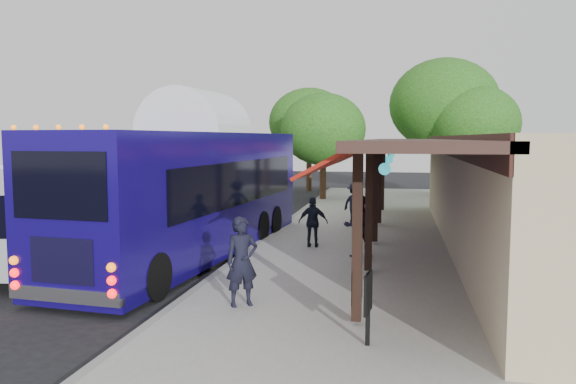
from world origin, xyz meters
The scene contains 15 objects.
ground centered at (0.00, 0.00, 0.00)m, with size 90.00×90.00×0.00m, color black.
sidewalk centered at (5.00, 4.00, 0.07)m, with size 10.00×40.00×0.15m, color #9E9B93.
curb centered at (0.05, 4.00, 0.07)m, with size 0.20×40.00×0.16m, color gray.
station_shelter centered at (8.38, 4.00, 1.85)m, with size 8.15×20.00×3.60m.
coach_bus centered at (-1.45, 1.89, 2.12)m, with size 3.64×12.52×3.96m.
city_bus centered at (-5.48, 2.04, 1.63)m, with size 3.70×11.18×2.95m.
ped_a centered at (1.43, -3.29, 1.06)m, with size 0.66×0.43×1.81m, color black.
ped_b centered at (3.40, 1.88, 1.03)m, with size 0.86×0.67×1.76m, color black.
ped_c centered at (1.92, 3.06, 0.93)m, with size 0.91×0.38×1.56m, color black.
ped_d centered at (2.84, 7.82, 0.97)m, with size 1.06×0.61×1.64m, color black.
sign_board centered at (4.03, -5.00, 0.96)m, with size 0.13×0.55×1.20m.
tree_left centered at (0.37, 16.93, 4.01)m, with size 4.70×4.70×6.01m.
tree_mid centered at (7.09, 20.90, 5.51)m, with size 6.45×6.45×8.25m.
tree_right centered at (8.62, 19.33, 4.35)m, with size 5.10×5.10×6.52m.
tree_far centered at (-1.36, 22.95, 4.56)m, with size 5.34×5.34×6.84m.
Camera 1 is at (4.48, -13.98, 3.53)m, focal length 35.00 mm.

